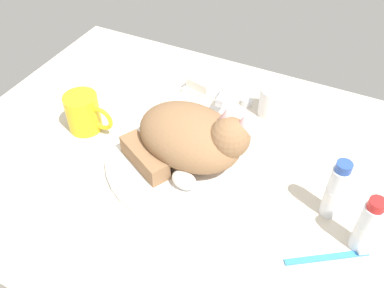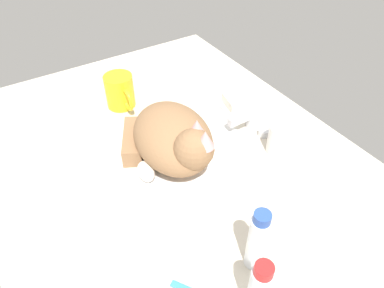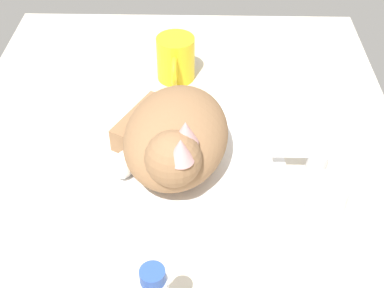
{
  "view_description": "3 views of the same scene",
  "coord_description": "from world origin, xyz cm",
  "px_view_note": "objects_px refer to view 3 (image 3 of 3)",
  "views": [
    {
      "loc": [
        29.18,
        -58.47,
        67.47
      ],
      "look_at": [
        1.02,
        -0.89,
        5.9
      ],
      "focal_mm": 39.16,
      "sensor_mm": 36.0,
      "label": 1
    },
    {
      "loc": [
        54.96,
        -29.2,
        59.97
      ],
      "look_at": [
        2.25,
        3.76,
        4.81
      ],
      "focal_mm": 33.79,
      "sensor_mm": 36.0,
      "label": 2
    },
    {
      "loc": [
        64.16,
        4.03,
        62.35
      ],
      "look_at": [
        -0.96,
        2.56,
        4.36
      ],
      "focal_mm": 48.19,
      "sensor_mm": 36.0,
      "label": 3
    }
  ],
  "objects_px": {
    "cat": "(174,138)",
    "rinse_cup": "(326,201)",
    "coffee_mug": "(176,59)",
    "soap_bar": "(313,126)",
    "faucet": "(310,159)"
  },
  "relations": [
    {
      "from": "cat",
      "to": "soap_bar",
      "type": "relative_size",
      "value": 4.2
    },
    {
      "from": "coffee_mug",
      "to": "soap_bar",
      "type": "distance_m",
      "value": 0.32
    },
    {
      "from": "coffee_mug",
      "to": "rinse_cup",
      "type": "bearing_deg",
      "value": 32.96
    },
    {
      "from": "rinse_cup",
      "to": "soap_bar",
      "type": "relative_size",
      "value": 1.12
    },
    {
      "from": "faucet",
      "to": "rinse_cup",
      "type": "xyz_separation_m",
      "value": [
        0.11,
        0.0,
        0.01
      ]
    },
    {
      "from": "faucet",
      "to": "rinse_cup",
      "type": "bearing_deg",
      "value": 2.5
    },
    {
      "from": "cat",
      "to": "rinse_cup",
      "type": "height_order",
      "value": "cat"
    },
    {
      "from": "coffee_mug",
      "to": "soap_bar",
      "type": "xyz_separation_m",
      "value": [
        0.18,
        0.26,
        -0.02
      ]
    },
    {
      "from": "faucet",
      "to": "soap_bar",
      "type": "xyz_separation_m",
      "value": [
        -0.09,
        0.02,
        0.0
      ]
    },
    {
      "from": "faucet",
      "to": "soap_bar",
      "type": "height_order",
      "value": "faucet"
    },
    {
      "from": "coffee_mug",
      "to": "faucet",
      "type": "bearing_deg",
      "value": 41.82
    },
    {
      "from": "faucet",
      "to": "coffee_mug",
      "type": "relative_size",
      "value": 0.97
    },
    {
      "from": "coffee_mug",
      "to": "soap_bar",
      "type": "relative_size",
      "value": 1.81
    },
    {
      "from": "faucet",
      "to": "soap_bar",
      "type": "bearing_deg",
      "value": 168.35
    },
    {
      "from": "coffee_mug",
      "to": "rinse_cup",
      "type": "distance_m",
      "value": 0.45
    }
  ]
}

